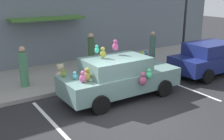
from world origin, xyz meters
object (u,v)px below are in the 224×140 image
Objects in this scene: pedestrian_near_shopfront at (152,48)px; pedestrian_walking_past at (91,51)px; pedestrian_by_lamp at (24,68)px; parked_sedan_behind at (210,58)px; teddy_bear_on_sidewalk at (61,74)px; plush_covered_car at (120,77)px; street_lamp_post at (185,21)px.

pedestrian_near_shopfront is 3.21m from pedestrian_walking_past.
pedestrian_near_shopfront is 1.01× the size of pedestrian_by_lamp.
parked_sedan_behind is at bearing -63.68° from pedestrian_near_shopfront.
pedestrian_walking_past is at bearing 33.52° from teddy_bear_on_sidewalk.
teddy_bear_on_sidewalk is 1.49m from pedestrian_by_lamp.
plush_covered_car is at bearing -44.37° from pedestrian_by_lamp.
street_lamp_post is (5.38, 1.92, 1.55)m from plush_covered_car.
plush_covered_car reaches higher than teddy_bear_on_sidewalk.
plush_covered_car is at bearing -179.63° from parked_sedan_behind.
pedestrian_near_shopfront is 6.68m from pedestrian_by_lamp.
pedestrian_walking_past is (2.30, 1.52, 0.42)m from teddy_bear_on_sidewalk.
pedestrian_near_shopfront is (-1.46, 0.76, -1.42)m from street_lamp_post.
pedestrian_by_lamp is at bearing 174.49° from street_lamp_post.
plush_covered_car reaches higher than pedestrian_near_shopfront.
parked_sedan_behind is 2.43× the size of pedestrian_walking_past.
pedestrian_near_shopfront reaches higher than teddy_bear_on_sidewalk.
teddy_bear_on_sidewalk is 2.79m from pedestrian_walking_past.
pedestrian_near_shopfront is (3.92, 2.68, 0.13)m from plush_covered_car.
plush_covered_car is at bearing -59.38° from teddy_bear_on_sidewalk.
plush_covered_car is 3.96m from pedestrian_walking_past.
street_lamp_post is at bearing -3.42° from teddy_bear_on_sidewalk.
street_lamp_post reaches higher than parked_sedan_behind.
pedestrian_by_lamp is (-1.39, 0.38, 0.39)m from teddy_bear_on_sidewalk.
parked_sedan_behind reaches higher than teddy_bear_on_sidewalk.
parked_sedan_behind is at bearing -18.47° from pedestrian_by_lamp.
street_lamp_post is (6.76, -0.40, 1.82)m from teddy_bear_on_sidewalk.
pedestrian_walking_past reaches higher than parked_sedan_behind.
parked_sedan_behind is 5.75m from pedestrian_walking_past.
pedestrian_by_lamp is (-2.76, 2.70, 0.11)m from plush_covered_car.
plush_covered_car is 2.75× the size of pedestrian_by_lamp.
teddy_bear_on_sidewalk is 0.23× the size of street_lamp_post.
street_lamp_post is at bearing -23.37° from pedestrian_walking_past.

